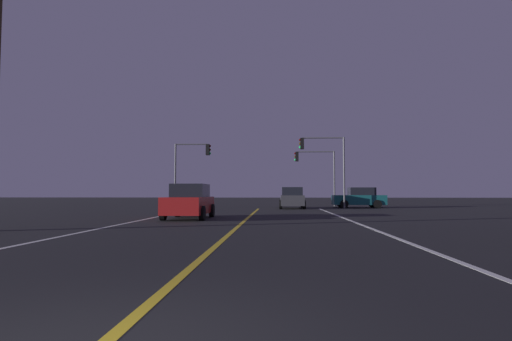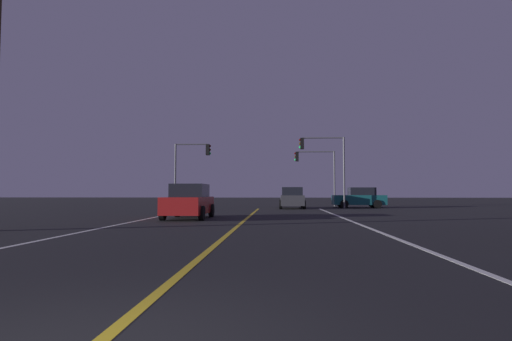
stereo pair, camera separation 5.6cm
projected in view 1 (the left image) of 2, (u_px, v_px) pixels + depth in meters
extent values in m
cube|color=silver|center=(372.00, 229.00, 14.11)|extent=(0.16, 35.04, 0.01)
cube|color=silver|center=(104.00, 228.00, 14.61)|extent=(0.16, 35.04, 0.01)
cube|color=gold|center=(236.00, 228.00, 14.36)|extent=(0.16, 35.04, 0.01)
cylinder|color=black|center=(281.00, 204.00, 33.78)|extent=(0.22, 0.68, 0.68)
cylinder|color=black|center=(302.00, 204.00, 33.68)|extent=(0.22, 0.68, 0.68)
cylinder|color=black|center=(281.00, 205.00, 31.08)|extent=(0.22, 0.68, 0.68)
cylinder|color=black|center=(304.00, 205.00, 30.99)|extent=(0.22, 0.68, 0.68)
cube|color=#38383D|center=(292.00, 200.00, 32.40)|extent=(1.80, 4.30, 0.80)
cube|color=black|center=(292.00, 191.00, 32.19)|extent=(1.60, 2.10, 0.64)
cube|color=red|center=(285.00, 199.00, 30.34)|extent=(0.24, 0.08, 0.16)
cube|color=red|center=(301.00, 199.00, 30.28)|extent=(0.24, 0.08, 0.16)
cylinder|color=black|center=(202.00, 213.00, 18.27)|extent=(0.22, 0.68, 0.68)
cylinder|color=black|center=(163.00, 213.00, 18.36)|extent=(0.22, 0.68, 0.68)
cylinder|color=black|center=(212.00, 211.00, 20.96)|extent=(0.22, 0.68, 0.68)
cylinder|color=black|center=(178.00, 210.00, 21.05)|extent=(0.22, 0.68, 0.68)
cube|color=maroon|center=(189.00, 205.00, 19.68)|extent=(1.80, 4.30, 0.80)
cube|color=black|center=(190.00, 190.00, 19.97)|extent=(1.60, 2.10, 0.64)
cube|color=red|center=(209.00, 202.00, 21.75)|extent=(0.24, 0.08, 0.16)
cube|color=red|center=(187.00, 202.00, 21.81)|extent=(0.24, 0.08, 0.16)
cylinder|color=black|center=(344.00, 204.00, 32.93)|extent=(0.68, 0.22, 0.68)
cylinder|color=black|center=(341.00, 203.00, 34.72)|extent=(0.68, 0.22, 0.68)
cylinder|color=black|center=(378.00, 204.00, 32.79)|extent=(0.68, 0.22, 0.68)
cylinder|color=black|center=(372.00, 203.00, 34.58)|extent=(0.68, 0.22, 0.68)
cube|color=#145156|center=(359.00, 200.00, 33.77)|extent=(4.30, 1.80, 0.80)
cube|color=black|center=(361.00, 191.00, 33.80)|extent=(2.10, 1.60, 0.64)
cube|color=red|center=(386.00, 199.00, 33.07)|extent=(0.08, 0.24, 0.16)
cube|color=red|center=(382.00, 199.00, 34.27)|extent=(0.08, 0.24, 0.16)
cylinder|color=#4C4C51|center=(344.00, 173.00, 32.13)|extent=(0.14, 0.14, 5.72)
cylinder|color=#4C4C51|center=(323.00, 138.00, 32.37)|extent=(3.32, 0.10, 0.10)
cube|color=black|center=(302.00, 144.00, 32.43)|extent=(0.28, 0.36, 0.90)
sphere|color=#3A0605|center=(300.00, 140.00, 32.46)|extent=(0.20, 0.20, 0.20)
sphere|color=#3C2706|center=(300.00, 144.00, 32.44)|extent=(0.20, 0.20, 0.20)
sphere|color=#19E059|center=(300.00, 147.00, 32.42)|extent=(0.20, 0.20, 0.20)
cylinder|color=#4C4C51|center=(175.00, 176.00, 32.83)|extent=(0.14, 0.14, 5.27)
cylinder|color=#4C4C51|center=(192.00, 144.00, 32.90)|extent=(2.66, 0.10, 0.10)
cube|color=black|center=(208.00, 150.00, 32.80)|extent=(0.28, 0.36, 0.90)
sphere|color=#3A0605|center=(210.00, 146.00, 32.81)|extent=(0.20, 0.20, 0.20)
sphere|color=#3C2706|center=(210.00, 150.00, 32.80)|extent=(0.20, 0.20, 0.20)
sphere|color=#19E059|center=(210.00, 153.00, 32.78)|extent=(0.20, 0.20, 0.20)
cylinder|color=#4C4C51|center=(334.00, 179.00, 37.60)|extent=(0.14, 0.14, 5.16)
cylinder|color=#4C4C51|center=(315.00, 152.00, 37.83)|extent=(3.47, 0.10, 0.10)
cube|color=black|center=(297.00, 157.00, 37.89)|extent=(0.28, 0.36, 0.90)
sphere|color=#3A0605|center=(295.00, 153.00, 37.92)|extent=(0.20, 0.20, 0.20)
sphere|color=#3C2706|center=(295.00, 157.00, 37.90)|extent=(0.20, 0.20, 0.20)
sphere|color=#19E059|center=(295.00, 160.00, 37.88)|extent=(0.20, 0.20, 0.20)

